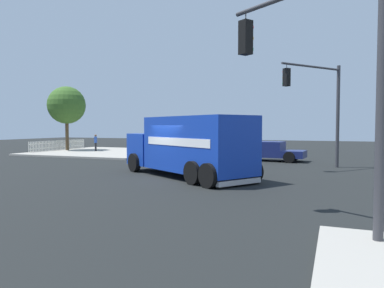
{
  "coord_description": "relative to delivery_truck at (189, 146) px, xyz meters",
  "views": [
    {
      "loc": [
        15.76,
        7.22,
        2.44
      ],
      "look_at": [
        -0.66,
        0.74,
        1.59
      ],
      "focal_mm": 33.98,
      "sensor_mm": 36.0,
      "label": 1
    }
  ],
  "objects": [
    {
      "name": "shade_tree_near",
      "position": [
        -12.19,
        -17.72,
        2.99
      ],
      "size": [
        3.62,
        3.62,
        6.19
      ],
      "color": "brown",
      "rests_on": "sidewalk_corner_near"
    },
    {
      "name": "traffic_light_secondary",
      "position": [
        7.34,
        6.27,
        2.45
      ],
      "size": [
        2.44,
        3.67,
        5.79
      ],
      "color": "#38383D",
      "rests_on": "sidewalk_corner_far"
    },
    {
      "name": "picket_fence_run",
      "position": [
        -12.17,
        -18.72,
        -0.89
      ],
      "size": [
        7.66,
        0.05,
        0.95
      ],
      "color": "silver",
      "rests_on": "sidewalk_corner_near"
    },
    {
      "name": "delivery_truck",
      "position": [
        0.0,
        0.0,
        0.0
      ],
      "size": [
        6.44,
        8.05,
        2.91
      ],
      "color": "#1438AD",
      "rests_on": "ground"
    },
    {
      "name": "traffic_light_primary",
      "position": [
        -5.94,
        5.8,
        2.48
      ],
      "size": [
        3.74,
        2.96,
        6.04
      ],
      "color": "#38383D",
      "rests_on": "ground"
    },
    {
      "name": "pickup_navy",
      "position": [
        -9.81,
        2.16,
        -0.78
      ],
      "size": [
        2.57,
        5.34,
        1.38
      ],
      "color": "navy",
      "rests_on": "ground"
    },
    {
      "name": "sidewalk_corner_near",
      "position": [
        -12.17,
        -13.27,
        -1.44
      ],
      "size": [
        11.39,
        11.39,
        0.14
      ],
      "primitive_type": "cube",
      "color": "#9E998E",
      "rests_on": "ground"
    },
    {
      "name": "ground_plane",
      "position": [
        0.46,
        -0.64,
        -1.51
      ],
      "size": [
        100.0,
        100.0,
        0.0
      ],
      "primitive_type": "plane",
      "color": "black"
    },
    {
      "name": "pedestrian_near_corner",
      "position": [
        -12.1,
        -14.33,
        -0.49
      ],
      "size": [
        0.48,
        0.35,
        1.56
      ],
      "color": "black",
      "rests_on": "sidewalk_corner_near"
    }
  ]
}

